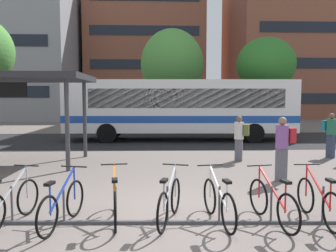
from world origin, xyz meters
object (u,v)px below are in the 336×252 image
object	(u,v)px
street_tree_0	(266,65)
parked_bicycle_red_6	(272,203)
parked_bicycle_white_5	(218,203)
parked_bicycle_silver_4	(170,202)
parked_bicycle_blue_2	(62,205)
commuter_teal_pack_3	(330,132)
commuter_red_pack_0	(283,144)
street_tree_2	(172,64)
city_bus	(178,107)
commuter_olive_pack_2	(240,135)
parked_bicycle_orange_3	(115,201)
parked_bicycle_silver_1	(11,204)
parked_bicycle_red_7	(318,202)

from	to	relation	value
street_tree_0	parked_bicycle_red_6	bearing A→B (deg)	-107.98
parked_bicycle_white_5	street_tree_0	distance (m)	18.18
parked_bicycle_silver_4	parked_bicycle_blue_2	bearing A→B (deg)	109.52
commuter_teal_pack_3	commuter_red_pack_0	bearing A→B (deg)	-64.05
street_tree_2	city_bus	bearing A→B (deg)	-90.23
parked_bicycle_blue_2	commuter_olive_pack_2	distance (m)	7.65
parked_bicycle_orange_3	commuter_red_pack_0	xyz separation A→B (m)	(4.25, 2.86, 0.64)
parked_bicycle_silver_1	commuter_red_pack_0	distance (m)	6.79
parked_bicycle_silver_4	parked_bicycle_red_7	bearing A→B (deg)	-75.99
parked_bicycle_red_7	commuter_olive_pack_2	bearing A→B (deg)	-1.16
parked_bicycle_silver_1	street_tree_0	size ratio (longest dim) A/B	0.27
commuter_olive_pack_2	commuter_teal_pack_3	bearing A→B (deg)	-150.38
commuter_olive_pack_2	parked_bicycle_orange_3	bearing A→B (deg)	77.52
parked_bicycle_red_7	commuter_olive_pack_2	xyz separation A→B (m)	(0.08, 5.97, 0.55)
parked_bicycle_silver_1	parked_bicycle_white_5	distance (m)	3.75
parked_bicycle_silver_1	parked_bicycle_blue_2	bearing A→B (deg)	-85.42
parked_bicycle_silver_4	street_tree_2	size ratio (longest dim) A/B	0.23
parked_bicycle_blue_2	parked_bicycle_silver_4	distance (m)	1.92
city_bus	street_tree_2	world-z (taller)	street_tree_2
commuter_olive_pack_2	parked_bicycle_red_7	bearing A→B (deg)	110.16
parked_bicycle_blue_2	parked_bicycle_red_6	size ratio (longest dim) A/B	1.00
parked_bicycle_red_6	parked_bicycle_silver_1	bearing A→B (deg)	76.97
commuter_red_pack_0	street_tree_0	bearing A→B (deg)	-117.43
city_bus	parked_bicycle_silver_4	bearing A→B (deg)	87.08
street_tree_0	parked_bicycle_red_7	bearing A→B (deg)	-105.25
city_bus	parked_bicycle_red_7	world-z (taller)	city_bus
parked_bicycle_red_7	commuter_olive_pack_2	size ratio (longest dim) A/B	1.06
commuter_olive_pack_2	parked_bicycle_silver_4	bearing A→B (deg)	85.30
parked_bicycle_blue_2	parked_bicycle_red_7	distance (m)	4.65
parked_bicycle_blue_2	street_tree_0	bearing A→B (deg)	-16.61
city_bus	parked_bicycle_red_6	distance (m)	12.23
parked_bicycle_red_7	commuter_teal_pack_3	distance (m)	7.53
parked_bicycle_silver_4	parked_bicycle_white_5	size ratio (longest dim) A/B	0.97
commuter_red_pack_0	street_tree_0	xyz separation A→B (m)	(4.00, 13.51, 3.48)
parked_bicycle_white_5	parked_bicycle_red_7	bearing A→B (deg)	-99.18
city_bus	commuter_red_pack_0	bearing A→B (deg)	105.74
parked_bicycle_silver_1	parked_bicycle_red_6	world-z (taller)	same
parked_bicycle_red_6	parked_bicycle_red_7	world-z (taller)	same
parked_bicycle_orange_3	parked_bicycle_white_5	size ratio (longest dim) A/B	1.00
city_bus	parked_bicycle_silver_1	bearing A→B (deg)	73.95
city_bus	commuter_teal_pack_3	distance (m)	7.77
parked_bicycle_blue_2	parked_bicycle_red_7	xyz separation A→B (m)	(4.65, 0.01, 0.00)
commuter_teal_pack_3	city_bus	bearing A→B (deg)	-157.35
parked_bicycle_red_7	parked_bicycle_silver_4	bearing A→B (deg)	87.43
parked_bicycle_red_6	street_tree_2	world-z (taller)	street_tree_2
city_bus	parked_bicycle_blue_2	size ratio (longest dim) A/B	7.15
parked_bicycle_red_7	commuter_red_pack_0	world-z (taller)	commuter_red_pack_0
commuter_olive_pack_2	street_tree_2	size ratio (longest dim) A/B	0.22
parked_bicycle_orange_3	commuter_teal_pack_3	xyz separation A→B (m)	(7.45, 6.35, 0.60)
parked_bicycle_red_6	street_tree_0	distance (m)	17.93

